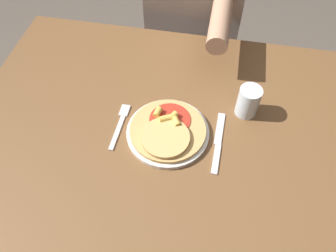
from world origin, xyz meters
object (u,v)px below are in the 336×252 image
(pizza, at_px, (168,130))
(knife, at_px, (218,143))
(dining_table, at_px, (168,148))
(drinking_glass, at_px, (248,101))
(person_diner, at_px, (194,15))
(fork, at_px, (120,123))
(plate, at_px, (168,132))

(pizza, distance_m, knife, 0.16)
(dining_table, relative_size, drinking_glass, 12.54)
(drinking_glass, relative_size, person_diner, 0.09)
(person_diner, bearing_deg, fork, -102.58)
(fork, relative_size, person_diner, 0.15)
(dining_table, distance_m, pizza, 0.12)
(plate, relative_size, drinking_glass, 2.46)
(plate, height_order, knife, plate)
(fork, distance_m, knife, 0.31)
(dining_table, bearing_deg, plate, -85.82)
(fork, height_order, drinking_glass, drinking_glass)
(pizza, distance_m, fork, 0.16)
(person_diner, bearing_deg, pizza, -89.31)
(pizza, height_order, knife, pizza)
(fork, relative_size, drinking_glass, 1.71)
(fork, bearing_deg, plate, -3.67)
(person_diner, bearing_deg, dining_table, -89.31)
(plate, distance_m, drinking_glass, 0.27)
(plate, distance_m, knife, 0.15)
(plate, relative_size, knife, 1.14)
(pizza, xyz_separation_m, knife, (0.15, -0.00, -0.02))
(plate, xyz_separation_m, knife, (0.15, -0.01, -0.00))
(dining_table, xyz_separation_m, person_diner, (-0.01, 0.65, 0.05))
(pizza, xyz_separation_m, person_diner, (-0.01, 0.67, -0.07))
(knife, bearing_deg, person_diner, 103.62)
(dining_table, height_order, pizza, pizza)
(person_diner, bearing_deg, drinking_glass, -66.02)
(dining_table, relative_size, knife, 5.82)
(pizza, relative_size, drinking_glass, 2.25)
(dining_table, bearing_deg, drinking_glass, 28.35)
(plate, xyz_separation_m, drinking_glass, (0.23, 0.13, 0.04))
(drinking_glass, bearing_deg, dining_table, -151.65)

